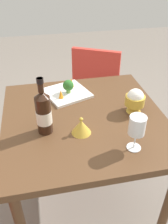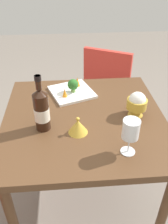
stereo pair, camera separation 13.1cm
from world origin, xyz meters
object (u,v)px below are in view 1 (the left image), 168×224
object	(u,v)px
rice_bowl_lid	(81,127)
carrot_garnish_left	(71,82)
wine_glass	(137,126)
broccoli_floret	(68,86)
chair_by_wall	(97,81)
serving_plate	(67,93)
rice_bowl	(135,100)
carrot_garnish_right	(61,94)
wine_bottle	(44,112)

from	to	relation	value
rice_bowl_lid	carrot_garnish_left	distance (m)	0.46
rice_bowl_lid	wine_glass	bearing A→B (deg)	53.91
wine_glass	broccoli_floret	bearing A→B (deg)	-157.36
wine_glass	carrot_garnish_left	distance (m)	0.65
chair_by_wall	serving_plate	world-z (taller)	chair_by_wall
wine_glass	rice_bowl	bearing A→B (deg)	158.93
wine_glass	rice_bowl_lid	world-z (taller)	wine_glass
wine_glass	carrot_garnish_left	xyz separation A→B (m)	(-0.62, -0.19, -0.08)
wine_glass	broccoli_floret	world-z (taller)	wine_glass
chair_by_wall	broccoli_floret	xyz separation A→B (m)	(0.55, -0.33, 0.29)
rice_bowl	carrot_garnish_right	distance (m)	0.44
rice_bowl	wine_glass	bearing A→B (deg)	-21.07
chair_by_wall	wine_glass	world-z (taller)	wine_glass
wine_glass	carrot_garnish_right	size ratio (longest dim) A/B	3.29
rice_bowl_lid	carrot_garnish_right	world-z (taller)	rice_bowl_lid
chair_by_wall	carrot_garnish_right	bearing A→B (deg)	-95.24
wine_glass	rice_bowl	distance (m)	0.31
chair_by_wall	carrot_garnish_left	xyz separation A→B (m)	(0.47, -0.30, 0.27)
carrot_garnish_left	wine_glass	bearing A→B (deg)	17.48
carrot_garnish_right	rice_bowl_lid	bearing A→B (deg)	10.40
chair_by_wall	rice_bowl	bearing A→B (deg)	-62.28
wine_glass	broccoli_floret	distance (m)	0.59
rice_bowl	rice_bowl_lid	distance (m)	0.35
carrot_garnish_right	wine_glass	bearing A→B (deg)	29.80
rice_bowl	chair_by_wall	bearing A→B (deg)	-179.83
chair_by_wall	serving_plate	bearing A→B (deg)	-95.01
chair_by_wall	serving_plate	xyz separation A→B (m)	(0.54, -0.34, 0.23)
wine_bottle	wine_glass	bearing A→B (deg)	62.23
wine_glass	carrot_garnish_left	world-z (taller)	wine_glass
rice_bowl	serving_plate	distance (m)	0.44
chair_by_wall	wine_bottle	size ratio (longest dim) A/B	2.83
wine_bottle	serving_plate	distance (m)	0.40
serving_plate	carrot_garnish_left	bearing A→B (deg)	148.39
serving_plate	broccoli_floret	bearing A→B (deg)	37.60
wine_bottle	carrot_garnish_left	distance (m)	0.46
wine_glass	rice_bowl_lid	distance (m)	0.29
rice_bowl	carrot_garnish_left	xyz separation A→B (m)	(-0.33, -0.30, -0.03)
rice_bowl	broccoli_floret	size ratio (longest dim) A/B	1.65
broccoli_floret	carrot_garnish_right	bearing A→B (deg)	-44.86
chair_by_wall	wine_glass	size ratio (longest dim) A/B	4.75
carrot_garnish_left	chair_by_wall	bearing A→B (deg)	147.30
chair_by_wall	wine_bottle	xyz separation A→B (m)	(0.88, -0.50, 0.34)
rice_bowl_lid	carrot_garnish_left	bearing A→B (deg)	176.91
carrot_garnish_right	chair_by_wall	bearing A→B (deg)	147.20
chair_by_wall	broccoli_floret	bearing A→B (deg)	-93.83
carrot_garnish_right	wine_bottle	bearing A→B (deg)	-22.44
serving_plate	rice_bowl	bearing A→B (deg)	52.18
wine_bottle	chair_by_wall	bearing A→B (deg)	150.28
wine_bottle	broccoli_floret	world-z (taller)	wine_bottle
rice_bowl	serving_plate	world-z (taller)	rice_bowl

